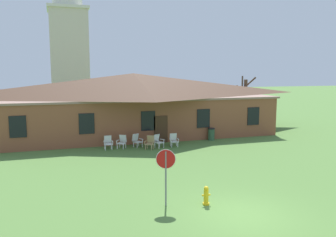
{
  "coord_description": "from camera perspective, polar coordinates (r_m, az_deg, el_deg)",
  "views": [
    {
      "loc": [
        -6.66,
        -11.17,
        5.46
      ],
      "look_at": [
        -0.2,
        8.6,
        2.65
      ],
      "focal_mm": 37.03,
      "sensor_mm": 36.0,
      "label": 1
    }
  ],
  "objects": [
    {
      "name": "trash_bin",
      "position": [
        28.09,
        7.14,
        -2.55
      ],
      "size": [
        0.56,
        0.56,
        0.98
      ],
      "color": "#335638",
      "rests_on": "ground"
    },
    {
      "name": "lawn_chair_near_door",
      "position": [
        25.15,
        -7.57,
        -3.76
      ],
      "size": [
        0.84,
        0.87,
        0.96
      ],
      "color": "silver",
      "rests_on": "ground"
    },
    {
      "name": "lawn_chair_middle",
      "position": [
        24.71,
        -2.99,
        -3.91
      ],
      "size": [
        0.84,
        0.87,
        0.96
      ],
      "color": "tan",
      "rests_on": "ground"
    },
    {
      "name": "lawn_chair_by_porch",
      "position": [
        25.02,
        -9.84,
        -3.86
      ],
      "size": [
        0.66,
        0.69,
        0.96
      ],
      "color": "white",
      "rests_on": "ground"
    },
    {
      "name": "bare_tree_beside_building",
      "position": [
        36.79,
        12.52,
        3.13
      ],
      "size": [
        2.27,
        1.7,
        5.05
      ],
      "color": "brown",
      "rests_on": "ground"
    },
    {
      "name": "stop_sign",
      "position": [
        14.15,
        -0.36,
        -7.81
      ],
      "size": [
        0.77,
        0.28,
        2.36
      ],
      "color": "slate",
      "rests_on": "ground"
    },
    {
      "name": "ground_plane",
      "position": [
        14.1,
        12.13,
        -15.27
      ],
      "size": [
        200.0,
        200.0,
        0.0
      ],
      "primitive_type": "plane",
      "color": "#517A38"
    },
    {
      "name": "dome_tower",
      "position": [
        48.67,
        -15.98,
        11.48
      ],
      "size": [
        5.18,
        5.18,
        19.5
      ],
      "color": "beige",
      "rests_on": "ground"
    },
    {
      "name": "brick_building",
      "position": [
        31.13,
        -5.67,
        2.6
      ],
      "size": [
        23.82,
        10.4,
        5.34
      ],
      "color": "brown",
      "rests_on": "ground"
    },
    {
      "name": "lawn_chair_far_side",
      "position": [
        25.56,
        0.94,
        -3.51
      ],
      "size": [
        0.68,
        0.72,
        0.96
      ],
      "color": "silver",
      "rests_on": "ground"
    },
    {
      "name": "lawn_chair_right_end",
      "position": [
        25.19,
        -1.65,
        -3.68
      ],
      "size": [
        0.81,
        0.85,
        0.96
      ],
      "color": "white",
      "rests_on": "ground"
    },
    {
      "name": "fire_hydrant",
      "position": [
        14.74,
        6.29,
        -12.54
      ],
      "size": [
        0.36,
        0.28,
        0.79
      ],
      "color": "gold",
      "rests_on": "ground"
    },
    {
      "name": "lawn_chair_left_end",
      "position": [
        25.48,
        -5.16,
        -3.57
      ],
      "size": [
        0.8,
        0.84,
        0.96
      ],
      "color": "silver",
      "rests_on": "ground"
    }
  ]
}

